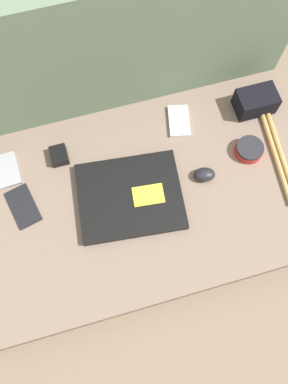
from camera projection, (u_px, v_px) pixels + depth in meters
The scene contains 12 objects.
ground_plane at pixel (144, 206), 1.23m from camera, with size 8.00×8.00×0.00m, color #7A6651.
couch_seat at pixel (144, 201), 1.18m from camera, with size 1.09×0.62×0.12m.
couch_backrest at pixel (106, 49), 1.10m from camera, with size 1.09×0.20×0.57m.
laptop at pixel (130, 196), 1.10m from camera, with size 0.33×0.28×0.03m.
computer_mouse at pixel (204, 175), 1.12m from camera, with size 0.07×0.06×0.03m.
speaker_puck at pixel (249, 150), 1.15m from camera, with size 0.09×0.09×0.03m.
phone_silver at pixel (23, 206), 1.10m from camera, with size 0.10×0.14×0.01m.
phone_black at pixel (7, 170), 1.14m from camera, with size 0.08×0.11×0.01m.
phone_small at pixel (179, 121), 1.19m from camera, with size 0.09×0.12×0.01m.
camera_pouch at pixel (256, 101), 1.18m from camera, with size 0.12×0.08×0.07m.
charger_brick at pixel (59, 155), 1.14m from camera, with size 0.05×0.06×0.03m.
drumstick_pair at pixel (276, 150), 1.16m from camera, with size 0.07×0.37×0.02m.
Camera 1 is at (-0.10, -0.35, 1.18)m, focal length 35.00 mm.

